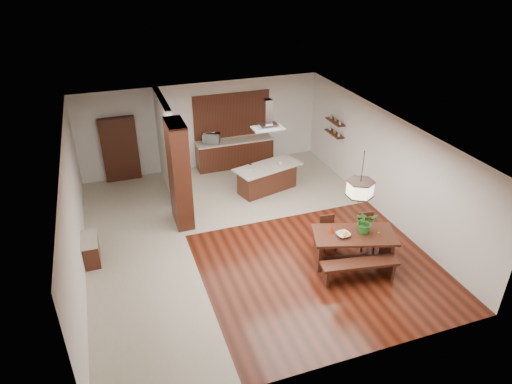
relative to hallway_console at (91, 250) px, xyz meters
name	(u,v)px	position (x,y,z in m)	size (l,w,h in m)	color
room_shell	(244,164)	(3.81, -0.20, 1.75)	(9.00, 9.04, 2.92)	#361209
tile_hallway	(139,256)	(1.06, -0.20, -0.31)	(2.50, 9.00, 0.01)	#BCB39D
tile_kitchen	(258,186)	(5.06, 2.30, -0.31)	(5.50, 4.00, 0.01)	#BCB39D
soffit_band	(244,132)	(3.81, -0.20, 2.57)	(8.00, 9.00, 0.02)	#422210
partition_pier	(179,175)	(2.41, 1.00, 1.14)	(0.45, 1.00, 2.90)	black
partition_stub	(166,145)	(2.41, 3.10, 1.14)	(0.18, 2.40, 2.90)	silver
hallway_console	(91,250)	(0.00, 0.00, 0.00)	(0.37, 0.88, 0.63)	black
hallway_doorway	(120,150)	(1.11, 4.20, 0.74)	(1.10, 0.20, 2.10)	black
rear_counter	(235,153)	(4.81, 4.00, 0.16)	(2.60, 0.62, 0.95)	black
kitchen_window	(232,115)	(4.81, 4.26, 1.44)	(2.60, 0.08, 1.50)	#A66732
shelf_lower	(334,134)	(7.68, 2.40, 1.08)	(0.26, 0.90, 0.04)	black
shelf_upper	(335,122)	(7.68, 2.40, 1.49)	(0.26, 0.90, 0.04)	black
dining_table	(353,241)	(5.88, -2.10, 0.27)	(2.11, 1.48, 0.79)	black
dining_bench	(359,271)	(5.68, -2.76, -0.07)	(1.76, 0.38, 0.49)	black
dining_chair_left	(329,233)	(5.60, -1.40, 0.12)	(0.38, 0.38, 0.86)	black
dining_chair_right	(367,232)	(6.51, -1.69, 0.14)	(0.40, 0.40, 0.91)	black
pendant_lantern	(361,179)	(5.88, -2.10, 1.93)	(0.64, 0.64, 1.31)	#F7E8BD
foliage_plant	(365,222)	(6.13, -2.11, 0.76)	(0.50, 0.43, 0.56)	#296D24
fruit_bowl	(343,235)	(5.59, -2.09, 0.52)	(0.31, 0.31, 0.08)	beige
napkin_cone	(331,229)	(5.39, -1.85, 0.58)	(0.13, 0.13, 0.20)	red
gold_ornament	(379,234)	(6.36, -2.36, 0.53)	(0.06, 0.06, 0.09)	gold
kitchen_island	(267,178)	(5.23, 1.96, 0.12)	(2.21, 1.40, 0.85)	black
range_hood	(268,114)	(5.23, 1.96, 2.15)	(0.90, 0.55, 0.87)	silver
island_cup	(281,163)	(5.62, 1.88, 0.58)	(0.13, 0.13, 0.11)	silver
microwave	(211,138)	(4.03, 4.03, 0.79)	(0.55, 0.37, 0.30)	silver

